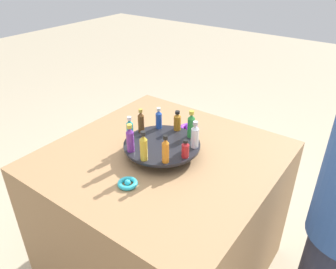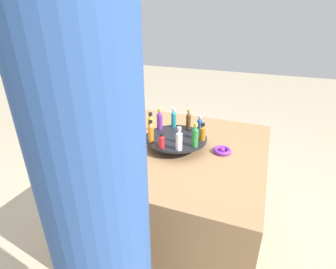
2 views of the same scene
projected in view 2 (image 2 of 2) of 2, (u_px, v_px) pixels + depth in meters
The scene contains 16 objects.
ground_plane at pixel (174, 243), 1.88m from camera, with size 12.00×12.00×0.00m, color tan.
party_table at pixel (175, 199), 1.71m from camera, with size 1.03×1.03×0.78m.
display_stand at pixel (176, 140), 1.52m from camera, with size 0.36×0.36×0.06m.
bottle_purple at pixel (160, 120), 1.59m from camera, with size 0.03×0.03×0.13m.
bottle_gold at pixel (151, 125), 1.52m from camera, with size 0.03×0.03×0.14m.
bottle_orange at pixel (151, 132), 1.44m from camera, with size 0.03×0.03×0.13m.
bottle_red at pixel (162, 141), 1.38m from camera, with size 0.03×0.03×0.08m.
bottle_clear at pixel (179, 140), 1.35m from camera, with size 0.03×0.03×0.13m.
bottle_green at pixel (195, 136), 1.38m from camera, with size 0.03×0.03×0.14m.
bottle_amber at pixel (203, 132), 1.46m from camera, with size 0.04×0.04×0.10m.
bottle_blue at pixel (200, 125), 1.54m from camera, with size 0.03×0.03×0.11m.
bottle_brown at pixel (189, 120), 1.61m from camera, with size 0.03×0.03×0.12m.
bottle_teal at pixel (174, 118), 1.63m from camera, with size 0.03×0.03×0.12m.
ribbon_bow_teal at pixel (133, 139), 1.60m from camera, with size 0.08×0.08×0.03m.
ribbon_bow_purple at pixel (222, 150), 1.47m from camera, with size 0.10×0.10×0.03m.
person_figure at pixel (103, 241), 0.80m from camera, with size 0.29×0.29×1.72m.
Camera 2 is at (1.29, 0.44, 1.51)m, focal length 28.00 mm.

